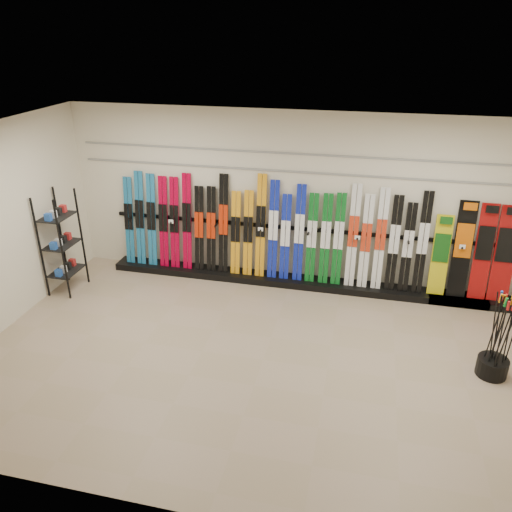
# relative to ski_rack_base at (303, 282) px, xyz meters

# --- Properties ---
(floor) EXTENTS (8.00, 8.00, 0.00)m
(floor) POSITION_rel_ski_rack_base_xyz_m (-0.22, -2.28, -0.06)
(floor) COLOR #9D886C
(floor) RESTS_ON ground
(back_wall) EXTENTS (8.00, 0.00, 8.00)m
(back_wall) POSITION_rel_ski_rack_base_xyz_m (-0.22, 0.22, 1.44)
(back_wall) COLOR beige
(back_wall) RESTS_ON floor
(ceiling) EXTENTS (8.00, 8.00, 0.00)m
(ceiling) POSITION_rel_ski_rack_base_xyz_m (-0.22, -2.28, 2.94)
(ceiling) COLOR silver
(ceiling) RESTS_ON back_wall
(ski_rack_base) EXTENTS (8.00, 0.40, 0.12)m
(ski_rack_base) POSITION_rel_ski_rack_base_xyz_m (0.00, 0.00, 0.00)
(ski_rack_base) COLOR black
(ski_rack_base) RESTS_ON floor
(skis) EXTENTS (5.37, 0.25, 1.82)m
(skis) POSITION_rel_ski_rack_base_xyz_m (-0.68, 0.05, 0.88)
(skis) COLOR #1B6698
(skis) RESTS_ON ski_rack_base
(snowboards) EXTENTS (1.26, 0.25, 1.60)m
(snowboards) POSITION_rel_ski_rack_base_xyz_m (2.74, 0.08, 0.83)
(snowboards) COLOR gold
(snowboards) RESTS_ON ski_rack_base
(accessory_rack) EXTENTS (0.40, 0.60, 1.75)m
(accessory_rack) POSITION_rel_ski_rack_base_xyz_m (-3.97, -1.05, 0.82)
(accessory_rack) COLOR black
(accessory_rack) RESTS_ON floor
(pole_bin) EXTENTS (0.40, 0.40, 0.25)m
(pole_bin) POSITION_rel_ski_rack_base_xyz_m (2.78, -1.91, 0.07)
(pole_bin) COLOR black
(pole_bin) RESTS_ON floor
(ski_poles) EXTENTS (0.28, 0.32, 1.18)m
(ski_poles) POSITION_rel_ski_rack_base_xyz_m (2.79, -1.93, 0.55)
(ski_poles) COLOR black
(ski_poles) RESTS_ON pole_bin
(slatwall_rail_0) EXTENTS (7.60, 0.02, 0.03)m
(slatwall_rail_0) POSITION_rel_ski_rack_base_xyz_m (-0.22, 0.20, 1.94)
(slatwall_rail_0) COLOR gray
(slatwall_rail_0) RESTS_ON back_wall
(slatwall_rail_1) EXTENTS (7.60, 0.02, 0.03)m
(slatwall_rail_1) POSITION_rel_ski_rack_base_xyz_m (-0.22, 0.20, 2.24)
(slatwall_rail_1) COLOR gray
(slatwall_rail_1) RESTS_ON back_wall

